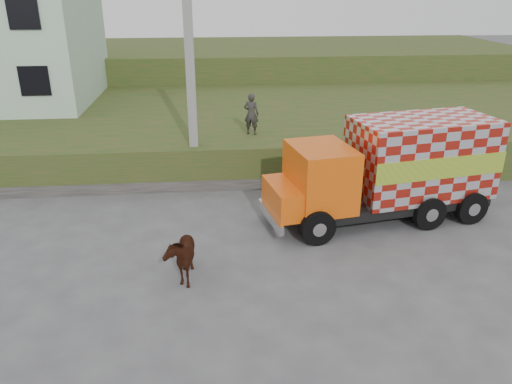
{
  "coord_description": "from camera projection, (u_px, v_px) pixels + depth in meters",
  "views": [
    {
      "loc": [
        -0.39,
        -12.33,
        6.71
      ],
      "look_at": [
        0.82,
        0.64,
        1.3
      ],
      "focal_mm": 35.0,
      "sensor_mm": 36.0,
      "label": 1
    }
  ],
  "objects": [
    {
      "name": "cargo_truck",
      "position": [
        392.0,
        169.0,
        15.03
      ],
      "size": [
        7.18,
        3.43,
        3.08
      ],
      "rotation": [
        0.0,
        0.0,
        0.18
      ],
      "color": "black",
      "rests_on": "ground"
    },
    {
      "name": "cow",
      "position": [
        180.0,
        254.0,
        12.15
      ],
      "size": [
        0.71,
        1.53,
        1.29
      ],
      "primitive_type": "imported",
      "rotation": [
        0.0,
        0.0,
        -0.01
      ],
      "color": "black",
      "rests_on": "ground"
    },
    {
      "name": "pedestrian",
      "position": [
        251.0,
        114.0,
        18.59
      ],
      "size": [
        0.66,
        0.54,
        1.55
      ],
      "primitive_type": "imported",
      "rotation": [
        0.0,
        0.0,
        2.81
      ],
      "color": "#282724",
      "rests_on": "embankment"
    },
    {
      "name": "utility_pole",
      "position": [
        190.0,
        71.0,
        16.53
      ],
      "size": [
        1.2,
        0.3,
        8.0
      ],
      "color": "gray",
      "rests_on": "ground"
    },
    {
      "name": "embankment_far",
      "position": [
        214.0,
        69.0,
        33.6
      ],
      "size": [
        40.0,
        12.0,
        3.0
      ],
      "primitive_type": "cube",
      "color": "#264818",
      "rests_on": "ground"
    },
    {
      "name": "ground",
      "position": [
        229.0,
        245.0,
        13.94
      ],
      "size": [
        120.0,
        120.0,
        0.0
      ],
      "primitive_type": "plane",
      "color": "#474749",
      "rests_on": "ground"
    },
    {
      "name": "embankment",
      "position": [
        219.0,
        126.0,
        22.85
      ],
      "size": [
        40.0,
        12.0,
        1.5
      ],
      "primitive_type": "cube",
      "color": "#264818",
      "rests_on": "ground"
    },
    {
      "name": "retaining_strip",
      "position": [
        167.0,
        185.0,
        17.56
      ],
      "size": [
        16.0,
        0.5,
        0.4
      ],
      "primitive_type": "cube",
      "color": "#595651",
      "rests_on": "ground"
    }
  ]
}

